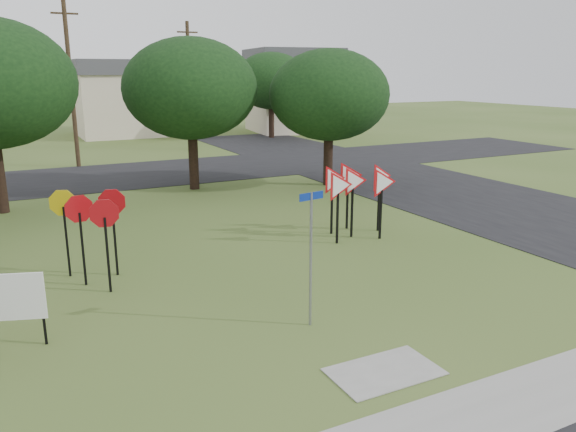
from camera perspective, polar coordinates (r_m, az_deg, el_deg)
The scene contains 16 objects.
ground at distance 12.50m, azimuth 3.12°, elevation -10.64°, with size 140.00×140.00×0.00m, color #3D5620.
sidewalk at distance 9.58m, azimuth 16.57°, elevation -19.75°, with size 30.00×1.60×0.02m, color gray.
street_right at distance 27.07m, azimuth 14.64°, elevation 2.75°, with size 8.00×50.00×0.02m, color black.
street_far at distance 30.77m, azimuth -15.87°, elevation 4.05°, with size 60.00×8.00×0.02m, color black.
curb_pad at distance 10.73m, azimuth 9.77°, elevation -15.32°, with size 2.00×1.20×0.02m, color gray.
street_name_sign at distance 11.71m, azimuth 2.33°, elevation -3.54°, with size 0.60×0.12×2.92m.
stop_sign_cluster at distance 15.00m, azimuth -19.46°, elevation 0.01°, with size 1.85×1.86×2.37m.
yield_sign_cluster at distance 18.44m, azimuth 6.88°, elevation 3.31°, with size 3.06×1.67×2.39m.
info_board at distance 12.11m, azimuth -26.31°, elevation -7.65°, with size 1.21×0.44×1.58m.
far_pole_a at distance 33.98m, azimuth -21.17°, elevation 12.38°, with size 1.40×0.24×9.00m.
far_pole_b at distance 39.56m, azimuth -9.96°, elevation 12.92°, with size 1.40×0.24×8.50m.
house_mid at distance 50.76m, azimuth -16.22°, elevation 11.52°, with size 8.40×8.40×6.20m.
house_right at distance 51.58m, azimuth 0.46°, elevation 12.68°, with size 8.30×8.30×7.20m.
tree_near_mid at distance 25.96m, azimuth -9.88°, elevation 12.61°, with size 6.00×6.00×6.80m.
tree_near_right at distance 26.60m, azimuth 4.21°, elevation 12.15°, with size 5.60×5.60×6.33m.
tree_far_right at distance 46.20m, azimuth -1.72°, elevation 13.56°, with size 6.00×6.00×6.80m.
Camera 1 is at (-5.71, -9.77, 5.31)m, focal length 35.00 mm.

